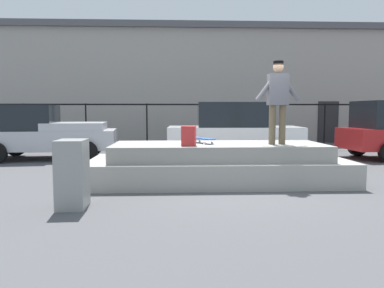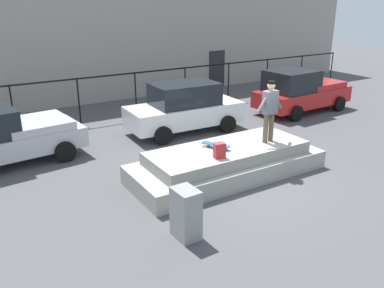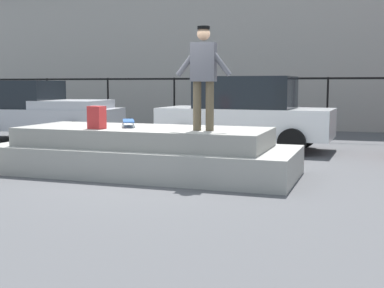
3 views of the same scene
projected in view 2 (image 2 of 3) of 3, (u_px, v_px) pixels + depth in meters
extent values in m
plane|color=#4C4C4F|center=(241.00, 175.00, 11.39)|extent=(60.00, 60.00, 0.00)
cube|color=#9E9B93|center=(227.00, 167.00, 11.29)|extent=(5.55, 2.13, 0.51)
cube|color=gray|center=(228.00, 153.00, 11.15)|extent=(4.55, 1.75, 0.34)
cylinder|color=brown|center=(266.00, 128.00, 11.29)|extent=(0.14, 0.14, 0.83)
cylinder|color=brown|center=(271.00, 127.00, 11.41)|extent=(0.14, 0.14, 0.83)
cube|color=#595960|center=(270.00, 102.00, 11.10)|extent=(0.43, 0.27, 0.65)
cylinder|color=#595960|center=(264.00, 103.00, 10.95)|extent=(0.45, 0.12, 0.55)
cylinder|color=#595960|center=(277.00, 100.00, 11.23)|extent=(0.45, 0.12, 0.55)
sphere|color=tan|center=(271.00, 86.00, 10.94)|extent=(0.22, 0.22, 0.22)
cylinder|color=black|center=(272.00, 82.00, 10.90)|extent=(0.22, 0.22, 0.05)
cube|color=#264C8C|center=(216.00, 145.00, 10.95)|extent=(0.55, 0.81, 0.02)
cylinder|color=silver|center=(223.00, 150.00, 10.77)|extent=(0.05, 0.06, 0.06)
cylinder|color=silver|center=(226.00, 148.00, 10.93)|extent=(0.05, 0.06, 0.06)
cylinder|color=silver|center=(206.00, 147.00, 11.03)|extent=(0.05, 0.06, 0.06)
cylinder|color=silver|center=(209.00, 144.00, 11.19)|extent=(0.05, 0.06, 0.06)
cube|color=red|center=(219.00, 150.00, 10.27)|extent=(0.31, 0.25, 0.40)
cube|color=#B7B7BC|center=(10.00, 142.00, 12.07)|extent=(4.38, 2.31, 0.61)
cube|color=#B7B7BC|center=(36.00, 124.00, 12.40)|extent=(2.07, 1.98, 0.24)
cylinder|color=black|center=(44.00, 135.00, 13.64)|extent=(0.66, 0.28, 0.64)
cylinder|color=black|center=(65.00, 152.00, 12.20)|extent=(0.66, 0.28, 0.64)
cube|color=white|center=(185.00, 114.00, 14.83)|extent=(4.31, 1.87, 0.72)
cube|color=black|center=(184.00, 94.00, 14.57)|extent=(2.39, 1.59, 0.78)
cylinder|color=black|center=(143.00, 122.00, 15.06)|extent=(0.65, 0.24, 0.64)
cylinder|color=black|center=(163.00, 135.00, 13.62)|extent=(0.65, 0.24, 0.64)
cylinder|color=black|center=(203.00, 113.00, 16.28)|extent=(0.65, 0.24, 0.64)
cylinder|color=black|center=(227.00, 124.00, 14.85)|extent=(0.65, 0.24, 0.64)
cube|color=#B21E1E|center=(302.00, 96.00, 17.51)|extent=(4.54, 2.01, 0.67)
cube|color=black|center=(292.00, 81.00, 16.82)|extent=(2.09, 1.74, 0.87)
cube|color=#B21E1E|center=(317.00, 84.00, 17.82)|extent=(2.09, 1.79, 0.24)
cylinder|color=black|center=(264.00, 104.00, 17.59)|extent=(0.65, 0.25, 0.64)
cylinder|color=black|center=(296.00, 113.00, 16.19)|extent=(0.65, 0.25, 0.64)
cylinder|color=black|center=(307.00, 96.00, 19.06)|extent=(0.65, 0.25, 0.64)
cylinder|color=black|center=(339.00, 104.00, 17.66)|extent=(0.65, 0.25, 0.64)
cube|color=gray|center=(186.00, 214.00, 8.26)|extent=(0.46, 0.61, 1.10)
cylinder|color=black|center=(13.00, 110.00, 14.44)|extent=(0.06, 0.06, 1.84)
cylinder|color=black|center=(79.00, 101.00, 15.62)|extent=(0.06, 0.06, 1.84)
cylinder|color=black|center=(136.00, 94.00, 16.80)|extent=(0.06, 0.06, 1.84)
cylinder|color=black|center=(185.00, 88.00, 17.97)|extent=(0.06, 0.06, 1.84)
cylinder|color=black|center=(228.00, 82.00, 19.15)|extent=(0.06, 0.06, 1.84)
cylinder|color=black|center=(267.00, 77.00, 20.33)|extent=(0.06, 0.06, 1.84)
cylinder|color=black|center=(301.00, 73.00, 21.51)|extent=(0.06, 0.06, 1.84)
cylinder|color=black|center=(331.00, 69.00, 22.68)|extent=(0.06, 0.06, 1.84)
cube|color=black|center=(135.00, 73.00, 16.49)|extent=(24.00, 0.04, 0.06)
cube|color=gray|center=(83.00, 37.00, 21.52)|extent=(30.65, 7.54, 5.41)
cube|color=#262628|center=(217.00, 69.00, 22.09)|extent=(1.00, 0.06, 2.00)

